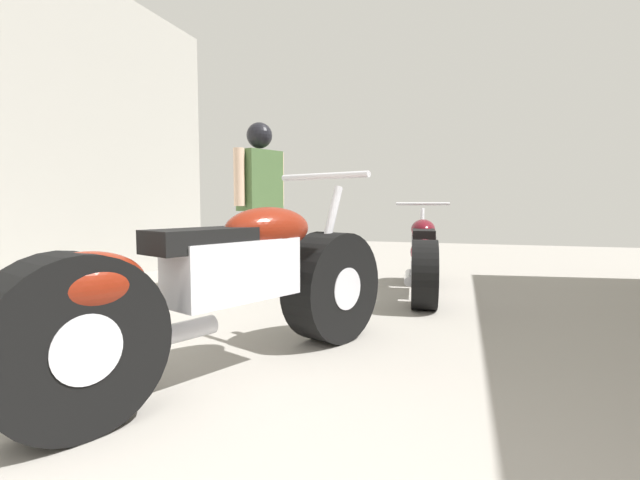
# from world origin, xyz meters

# --- Properties ---
(ground_plane) EXTENTS (14.76, 14.76, 0.00)m
(ground_plane) POSITION_xyz_m (0.00, 3.01, 0.00)
(ground_plane) COLOR gray
(motorcycle_maroon_cruiser) EXTENTS (1.13, 2.12, 1.03)m
(motorcycle_maroon_cruiser) POSITION_xyz_m (-0.44, 2.27, 0.43)
(motorcycle_maroon_cruiser) COLOR black
(motorcycle_maroon_cruiser) RESTS_ON ground_plane
(motorcycle_black_naked) EXTENTS (0.54, 1.84, 0.86)m
(motorcycle_black_naked) POSITION_xyz_m (0.30, 4.64, 0.35)
(motorcycle_black_naked) COLOR black
(motorcycle_black_naked) RESTS_ON ground_plane
(mechanic_in_blue) EXTENTS (0.38, 0.63, 1.64)m
(mechanic_in_blue) POSITION_xyz_m (-1.28, 4.53, 0.98)
(mechanic_in_blue) COLOR #384766
(mechanic_in_blue) RESTS_ON ground_plane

